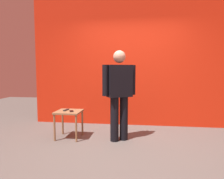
# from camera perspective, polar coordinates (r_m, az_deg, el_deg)

# --- Properties ---
(ground_plane) EXTENTS (12.00, 12.00, 0.00)m
(ground_plane) POSITION_cam_1_polar(r_m,az_deg,el_deg) (3.66, 3.55, -15.64)
(ground_plane) COLOR #59544F
(back_wall_red) EXTENTS (4.66, 0.12, 3.35)m
(back_wall_red) POSITION_cam_1_polar(r_m,az_deg,el_deg) (5.05, 5.01, 9.46)
(back_wall_red) COLOR red
(back_wall_red) RESTS_ON ground_plane
(standing_person) EXTENTS (0.62, 0.42, 1.65)m
(standing_person) POSITION_cam_1_polar(r_m,az_deg,el_deg) (3.87, 1.95, -0.33)
(standing_person) COLOR black
(standing_person) RESTS_ON ground_plane
(side_table) EXTENTS (0.47, 0.47, 0.53)m
(side_table) POSITION_cam_1_polar(r_m,az_deg,el_deg) (4.17, -11.50, -6.84)
(side_table) COLOR olive
(side_table) RESTS_ON ground_plane
(cell_phone) EXTENTS (0.12, 0.16, 0.01)m
(cell_phone) POSITION_cam_1_polar(r_m,az_deg,el_deg) (4.09, -10.82, -5.72)
(cell_phone) COLOR black
(cell_phone) RESTS_ON side_table
(tv_remote) EXTENTS (0.07, 0.17, 0.02)m
(tv_remote) POSITION_cam_1_polar(r_m,az_deg,el_deg) (4.21, -12.21, -5.37)
(tv_remote) COLOR black
(tv_remote) RESTS_ON side_table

